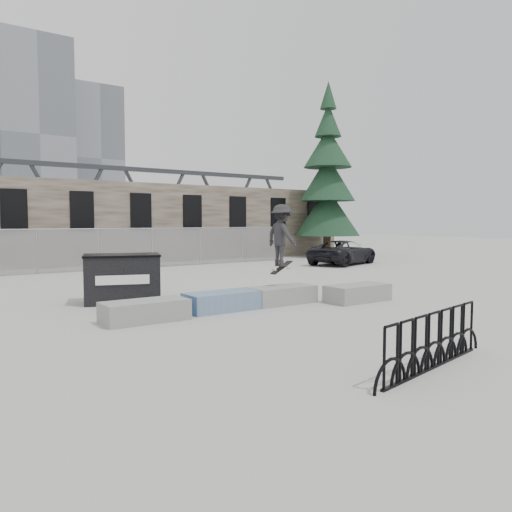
{
  "coord_description": "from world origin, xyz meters",
  "views": [
    {
      "loc": [
        -7.63,
        -11.2,
        2.36
      ],
      "look_at": [
        1.14,
        1.12,
        1.3
      ],
      "focal_mm": 35.0,
      "sensor_mm": 36.0,
      "label": 1
    }
  ],
  "objects_px": {
    "planter_center_left": "(222,300)",
    "planter_center_right": "(281,294)",
    "planter_far_left": "(145,310)",
    "planter_offset": "(358,292)",
    "bike_rack": "(434,341)",
    "spruce_tree": "(327,183)",
    "skateboarder": "(282,236)",
    "dumpster": "(122,278)",
    "suv": "(343,252)"
  },
  "relations": [
    {
      "from": "planter_center_left",
      "to": "planter_center_right",
      "type": "bearing_deg",
      "value": -0.76
    },
    {
      "from": "planter_far_left",
      "to": "planter_offset",
      "type": "xyz_separation_m",
      "value": [
        6.28,
        -0.85,
        0.0
      ]
    },
    {
      "from": "bike_rack",
      "to": "spruce_tree",
      "type": "distance_m",
      "value": 25.83
    },
    {
      "from": "planter_center_left",
      "to": "skateboarder",
      "type": "relative_size",
      "value": 1.0
    },
    {
      "from": "bike_rack",
      "to": "skateboarder",
      "type": "relative_size",
      "value": 1.77
    },
    {
      "from": "dumpster",
      "to": "bike_rack",
      "type": "xyz_separation_m",
      "value": [
        1.69,
        -9.23,
        -0.27
      ]
    },
    {
      "from": "planter_far_left",
      "to": "planter_center_right",
      "type": "distance_m",
      "value": 4.21
    },
    {
      "from": "bike_rack",
      "to": "suv",
      "type": "distance_m",
      "value": 19.49
    },
    {
      "from": "planter_far_left",
      "to": "suv",
      "type": "height_order",
      "value": "suv"
    },
    {
      "from": "planter_far_left",
      "to": "planter_center_right",
      "type": "xyz_separation_m",
      "value": [
        4.21,
        0.15,
        0.0
      ]
    },
    {
      "from": "bike_rack",
      "to": "planter_offset",
      "type": "bearing_deg",
      "value": 53.27
    },
    {
      "from": "dumpster",
      "to": "planter_center_right",
      "type": "bearing_deg",
      "value": -18.77
    },
    {
      "from": "planter_far_left",
      "to": "planter_center_right",
      "type": "relative_size",
      "value": 1.0
    },
    {
      "from": "planter_far_left",
      "to": "planter_center_left",
      "type": "height_order",
      "value": "same"
    },
    {
      "from": "planter_far_left",
      "to": "skateboarder",
      "type": "distance_m",
      "value": 4.69
    },
    {
      "from": "planter_center_right",
      "to": "skateboarder",
      "type": "relative_size",
      "value": 1.0
    },
    {
      "from": "planter_center_left",
      "to": "planter_center_right",
      "type": "xyz_separation_m",
      "value": [
        1.97,
        -0.03,
        0.0
      ]
    },
    {
      "from": "planter_center_right",
      "to": "planter_far_left",
      "type": "bearing_deg",
      "value": -177.94
    },
    {
      "from": "planter_offset",
      "to": "spruce_tree",
      "type": "bearing_deg",
      "value": 49.24
    },
    {
      "from": "suv",
      "to": "planter_far_left",
      "type": "bearing_deg",
      "value": 102.27
    },
    {
      "from": "dumpster",
      "to": "skateboarder",
      "type": "distance_m",
      "value": 4.79
    },
    {
      "from": "planter_far_left",
      "to": "bike_rack",
      "type": "xyz_separation_m",
      "value": [
        2.27,
        -6.22,
        0.17
      ]
    },
    {
      "from": "suv",
      "to": "skateboarder",
      "type": "distance_m",
      "value": 13.51
    },
    {
      "from": "planter_center_left",
      "to": "planter_offset",
      "type": "height_order",
      "value": "same"
    },
    {
      "from": "planter_far_left",
      "to": "skateboarder",
      "type": "bearing_deg",
      "value": 4.64
    },
    {
      "from": "planter_center_right",
      "to": "spruce_tree",
      "type": "relative_size",
      "value": 0.17
    },
    {
      "from": "spruce_tree",
      "to": "suv",
      "type": "relative_size",
      "value": 2.44
    },
    {
      "from": "bike_rack",
      "to": "spruce_tree",
      "type": "height_order",
      "value": "spruce_tree"
    },
    {
      "from": "bike_rack",
      "to": "spruce_tree",
      "type": "xyz_separation_m",
      "value": [
        16.25,
        19.57,
        4.43
      ]
    },
    {
      "from": "planter_far_left",
      "to": "planter_offset",
      "type": "relative_size",
      "value": 1.0
    },
    {
      "from": "planter_offset",
      "to": "suv",
      "type": "height_order",
      "value": "suv"
    },
    {
      "from": "skateboarder",
      "to": "spruce_tree",
      "type": "bearing_deg",
      "value": -48.3
    },
    {
      "from": "planter_offset",
      "to": "bike_rack",
      "type": "relative_size",
      "value": 0.56
    },
    {
      "from": "bike_rack",
      "to": "planter_center_right",
      "type": "bearing_deg",
      "value": 73.08
    },
    {
      "from": "planter_center_right",
      "to": "planter_offset",
      "type": "bearing_deg",
      "value": -25.71
    },
    {
      "from": "dumpster",
      "to": "planter_center_left",
      "type": "bearing_deg",
      "value": -40.21
    },
    {
      "from": "planter_center_left",
      "to": "spruce_tree",
      "type": "height_order",
      "value": "spruce_tree"
    },
    {
      "from": "planter_far_left",
      "to": "spruce_tree",
      "type": "height_order",
      "value": "spruce_tree"
    },
    {
      "from": "planter_offset",
      "to": "dumpster",
      "type": "relative_size",
      "value": 0.82
    },
    {
      "from": "spruce_tree",
      "to": "dumpster",
      "type": "bearing_deg",
      "value": -150.04
    },
    {
      "from": "skateboarder",
      "to": "planter_center_right",
      "type": "bearing_deg",
      "value": 140.84
    },
    {
      "from": "planter_offset",
      "to": "dumpster",
      "type": "distance_m",
      "value": 6.9
    },
    {
      "from": "planter_offset",
      "to": "bike_rack",
      "type": "height_order",
      "value": "bike_rack"
    },
    {
      "from": "planter_center_right",
      "to": "suv",
      "type": "height_order",
      "value": "suv"
    },
    {
      "from": "dumpster",
      "to": "spruce_tree",
      "type": "xyz_separation_m",
      "value": [
        17.94,
        10.34,
        4.16
      ]
    },
    {
      "from": "dumpster",
      "to": "spruce_tree",
      "type": "bearing_deg",
      "value": 49.49
    },
    {
      "from": "planter_far_left",
      "to": "bike_rack",
      "type": "bearing_deg",
      "value": -69.91
    },
    {
      "from": "suv",
      "to": "planter_center_left",
      "type": "bearing_deg",
      "value": 105.78
    },
    {
      "from": "planter_center_left",
      "to": "dumpster",
      "type": "height_order",
      "value": "dumpster"
    },
    {
      "from": "planter_far_left",
      "to": "dumpster",
      "type": "bearing_deg",
      "value": 79.07
    }
  ]
}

